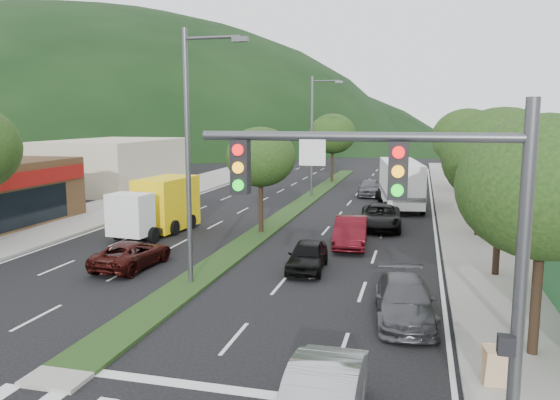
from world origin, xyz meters
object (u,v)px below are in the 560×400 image
(motorhome, at_px, (400,183))
(tree_med_far, at_px, (333,134))
(car_queue_c, at_px, (351,232))
(streetlight_near, at_px, (192,145))
(a_frame_sign, at_px, (496,363))
(tree_r_b, at_px, (502,158))
(car_queue_e, at_px, (369,188))
(tree_r_c, at_px, (481,153))
(tree_r_d, at_px, (467,138))
(car_queue_d, at_px, (381,217))
(car_queue_a, at_px, (307,256))
(tree_r_a, at_px, (544,187))
(tree_r_e, at_px, (458,137))
(suv_maroon, at_px, (132,254))
(box_truck, at_px, (160,208))
(streetlight_mid, at_px, (314,131))
(traffic_signal, at_px, (432,229))
(tree_med_near, at_px, (261,157))
(car_queue_b, at_px, (405,300))

(motorhome, bearing_deg, tree_med_far, 109.41)
(tree_med_far, distance_m, car_queue_c, 28.71)
(streetlight_near, bearing_deg, a_frame_sign, -30.67)
(tree_r_b, height_order, car_queue_e, tree_r_b)
(tree_r_c, xyz_separation_m, tree_r_d, (0.00, 10.00, 0.43))
(tree_r_c, relative_size, car_queue_d, 1.26)
(tree_r_c, bearing_deg, streetlight_near, -134.51)
(tree_med_far, xyz_separation_m, car_queue_c, (5.42, -27.87, -4.24))
(car_queue_c, relative_size, motorhome, 0.50)
(tree_r_b, distance_m, a_frame_sign, 11.19)
(tree_med_far, height_order, car_queue_a, tree_med_far)
(tree_r_a, height_order, tree_r_e, tree_r_e)
(tree_r_a, xyz_separation_m, car_queue_c, (-6.58, 12.13, -4.06))
(streetlight_near, bearing_deg, suv_maroon, 156.24)
(tree_r_c, relative_size, box_truck, 0.98)
(tree_r_d, height_order, streetlight_mid, streetlight_mid)
(tree_r_c, xyz_separation_m, car_queue_c, (-6.58, -3.87, -3.98))
(car_queue_c, xyz_separation_m, a_frame_sign, (5.34, -14.38, -0.03))
(streetlight_near, bearing_deg, tree_med_far, 90.33)
(streetlight_near, relative_size, box_truck, 1.52)
(tree_r_c, relative_size, suv_maroon, 1.48)
(traffic_signal, relative_size, tree_r_c, 1.08)
(tree_med_near, distance_m, motorhome, 14.08)
(traffic_signal, xyz_separation_m, streetlight_near, (-8.82, 9.54, 0.94))
(tree_r_c, height_order, tree_r_d, tree_r_d)
(tree_r_a, distance_m, car_queue_a, 11.39)
(tree_med_far, relative_size, car_queue_c, 1.50)
(suv_maroon, bearing_deg, car_queue_b, 167.33)
(car_queue_d, height_order, motorhome, motorhome)
(tree_r_e, distance_m, tree_med_far, 12.65)
(tree_r_b, distance_m, box_truck, 18.70)
(car_queue_d, bearing_deg, box_truck, -164.10)
(streetlight_near, height_order, motorhome, streetlight_near)
(tree_med_far, height_order, car_queue_d, tree_med_far)
(box_truck, xyz_separation_m, a_frame_sign, (16.49, -14.98, -0.76))
(tree_r_b, relative_size, car_queue_d, 1.35)
(car_queue_d, bearing_deg, tree_med_near, -158.39)
(tree_r_d, distance_m, car_queue_d, 11.31)
(tree_r_e, distance_m, car_queue_d, 20.07)
(tree_r_b, xyz_separation_m, motorhome, (-4.59, 17.68, -3.21))
(tree_r_a, height_order, car_queue_c, tree_r_a)
(car_queue_c, height_order, car_queue_d, car_queue_c)
(traffic_signal, xyz_separation_m, suv_maroon, (-12.57, 11.19, -4.04))
(tree_med_far, relative_size, car_queue_e, 1.61)
(box_truck, bearing_deg, tree_r_a, 150.18)
(tree_r_c, distance_m, motorhome, 11.11)
(streetlight_near, height_order, car_queue_e, streetlight_near)
(tree_r_b, xyz_separation_m, suv_maroon, (-15.54, -2.35, -4.43))
(tree_med_near, distance_m, car_queue_e, 17.94)
(car_queue_b, bearing_deg, tree_r_d, 75.68)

